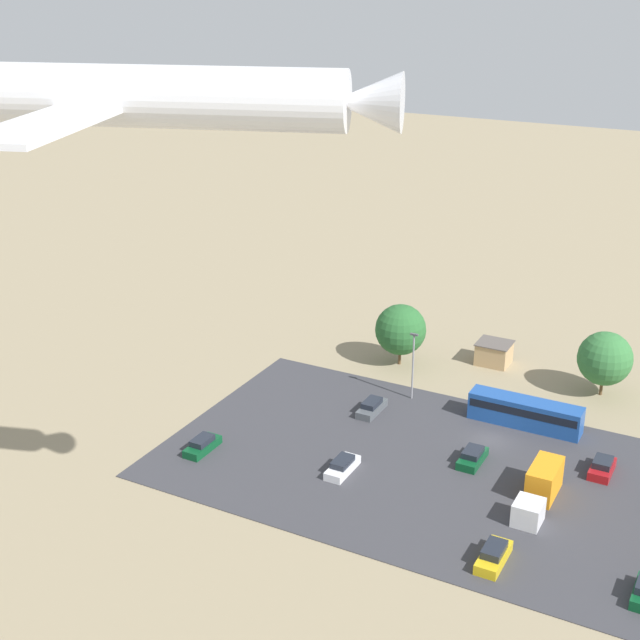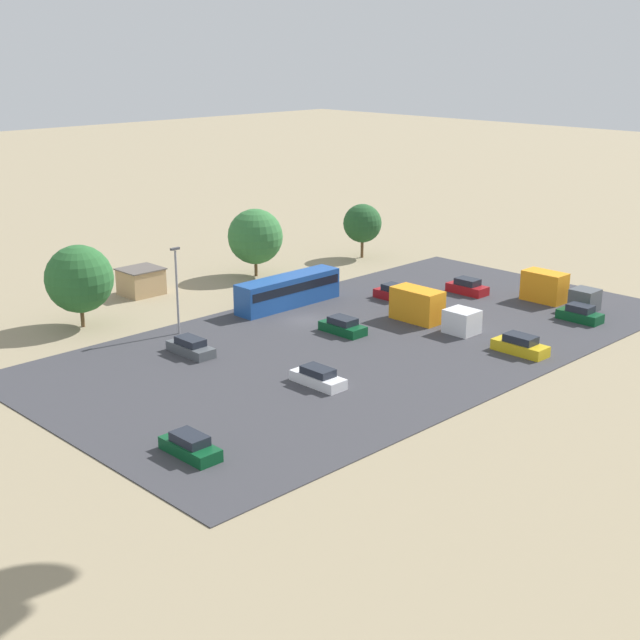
# 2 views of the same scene
# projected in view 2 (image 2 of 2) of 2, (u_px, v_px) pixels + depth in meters

# --- Properties ---
(ground_plane) EXTENTS (400.00, 400.00, 0.00)m
(ground_plane) POSITION_uv_depth(u_px,v_px,m) (304.00, 321.00, 84.56)
(ground_plane) COLOR gray
(parking_lot_surface) EXTENTS (59.52, 31.45, 0.08)m
(parking_lot_surface) POSITION_uv_depth(u_px,v_px,m) (367.00, 340.00, 79.01)
(parking_lot_surface) COLOR #38383D
(parking_lot_surface) RESTS_ON ground
(shed_building) EXTENTS (4.14, 3.82, 2.80)m
(shed_building) POSITION_uv_depth(u_px,v_px,m) (141.00, 281.00, 93.07)
(shed_building) COLOR tan
(shed_building) RESTS_ON ground
(bus) EXTENTS (11.97, 2.60, 3.04)m
(bus) POSITION_uv_depth(u_px,v_px,m) (288.00, 290.00, 88.69)
(bus) COLOR #1E4C9E
(bus) RESTS_ON ground
(parked_car_0) EXTENTS (1.90, 4.77, 1.60)m
(parked_car_0) POSITION_uv_depth(u_px,v_px,m) (520.00, 346.00, 75.37)
(parked_car_0) COLOR gold
(parked_car_0) RESTS_ON ground
(parked_car_1) EXTENTS (1.80, 4.71, 1.45)m
(parked_car_1) POSITION_uv_depth(u_px,v_px,m) (191.00, 347.00, 75.14)
(parked_car_1) COLOR #4C5156
(parked_car_1) RESTS_ON ground
(parked_car_2) EXTENTS (1.78, 4.66, 1.41)m
(parked_car_2) POSITION_uv_depth(u_px,v_px,m) (318.00, 378.00, 68.40)
(parked_car_2) COLOR silver
(parked_car_2) RESTS_ON ground
(parked_car_3) EXTENTS (1.93, 4.32, 1.60)m
(parked_car_3) POSITION_uv_depth(u_px,v_px,m) (467.00, 287.00, 93.35)
(parked_car_3) COLOR maroon
(parked_car_3) RESTS_ON ground
(parked_car_4) EXTENTS (1.79, 4.52, 1.45)m
(parked_car_4) POSITION_uv_depth(u_px,v_px,m) (190.00, 446.00, 56.70)
(parked_car_4) COLOR #0C4723
(parked_car_4) RESTS_ON ground
(parked_car_5) EXTENTS (1.84, 4.16, 1.56)m
(parked_car_5) POSITION_uv_depth(u_px,v_px,m) (580.00, 314.00, 84.12)
(parked_car_5) COLOR #0C4723
(parked_car_5) RESTS_ON ground
(parked_car_6) EXTENTS (2.00, 4.18, 1.54)m
(parked_car_6) POSITION_uv_depth(u_px,v_px,m) (394.00, 293.00, 91.23)
(parked_car_6) COLOR maroon
(parked_car_6) RESTS_ON ground
(parked_car_7) EXTENTS (1.95, 4.42, 1.46)m
(parked_car_7) POSITION_uv_depth(u_px,v_px,m) (343.00, 326.00, 80.65)
(parked_car_7) COLOR #0C4723
(parked_car_7) RESTS_ON ground
(parked_truck_0) EXTENTS (2.43, 9.09, 3.08)m
(parked_truck_0) POSITION_uv_depth(u_px,v_px,m) (429.00, 309.00, 82.97)
(parked_truck_0) COLOR silver
(parked_truck_0) RESTS_ON ground
(parked_truck_1) EXTENTS (2.33, 7.94, 3.05)m
(parked_truck_1) POSITION_uv_depth(u_px,v_px,m) (556.00, 290.00, 89.46)
(parked_truck_1) COLOR #4C5156
(parked_truck_1) RESTS_ON ground
(tree_near_shed) EXTENTS (6.26, 6.26, 7.73)m
(tree_near_shed) POSITION_uv_depth(u_px,v_px,m) (79.00, 279.00, 81.46)
(tree_near_shed) COLOR brown
(tree_near_shed) RESTS_ON ground
(tree_apron_mid) EXTENTS (6.19, 6.19, 7.65)m
(tree_apron_mid) POSITION_uv_depth(u_px,v_px,m) (255.00, 237.00, 99.47)
(tree_apron_mid) COLOR brown
(tree_apron_mid) RESTS_ON ground
(tree_apron_far) EXTENTS (4.69, 4.69, 6.61)m
(tree_apron_far) POSITION_uv_depth(u_px,v_px,m) (362.00, 223.00, 108.22)
(tree_apron_far) COLOR brown
(tree_apron_far) RESTS_ON ground
(light_pole_lot_centre) EXTENTS (0.90, 0.28, 7.96)m
(light_pole_lot_centre) POSITION_uv_depth(u_px,v_px,m) (177.00, 287.00, 79.30)
(light_pole_lot_centre) COLOR gray
(light_pole_lot_centre) RESTS_ON ground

